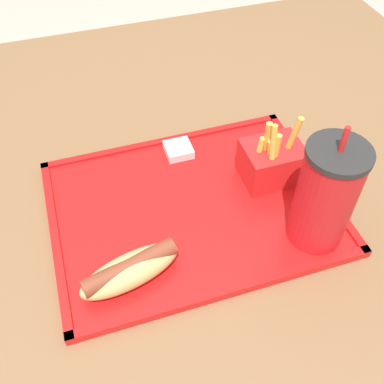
{
  "coord_description": "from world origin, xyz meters",
  "views": [
    {
      "loc": [
        0.14,
        0.44,
        1.26
      ],
      "look_at": [
        0.01,
        0.02,
        0.78
      ],
      "focal_mm": 42.0,
      "sensor_mm": 36.0,
      "label": 1
    }
  ],
  "objects_px": {
    "hot_dog_far": "(130,270)",
    "fries_carton": "(272,161)",
    "sauce_cup_mayo": "(178,149)",
    "soda_cup": "(325,195)"
  },
  "relations": [
    {
      "from": "hot_dog_far",
      "to": "fries_carton",
      "type": "bearing_deg",
      "value": -154.99
    },
    {
      "from": "fries_carton",
      "to": "sauce_cup_mayo",
      "type": "height_order",
      "value": "fries_carton"
    },
    {
      "from": "soda_cup",
      "to": "sauce_cup_mayo",
      "type": "relative_size",
      "value": 4.48
    },
    {
      "from": "soda_cup",
      "to": "fries_carton",
      "type": "xyz_separation_m",
      "value": [
        0.01,
        -0.12,
        -0.05
      ]
    },
    {
      "from": "hot_dog_far",
      "to": "fries_carton",
      "type": "distance_m",
      "value": 0.28
    },
    {
      "from": "soda_cup",
      "to": "fries_carton",
      "type": "height_order",
      "value": "soda_cup"
    },
    {
      "from": "soda_cup",
      "to": "sauce_cup_mayo",
      "type": "distance_m",
      "value": 0.27
    },
    {
      "from": "soda_cup",
      "to": "sauce_cup_mayo",
      "type": "xyz_separation_m",
      "value": [
        0.14,
        -0.22,
        -0.07
      ]
    },
    {
      "from": "sauce_cup_mayo",
      "to": "soda_cup",
      "type": "bearing_deg",
      "value": 121.82
    },
    {
      "from": "fries_carton",
      "to": "sauce_cup_mayo",
      "type": "relative_size",
      "value": 2.74
    }
  ]
}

